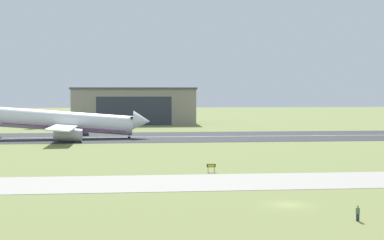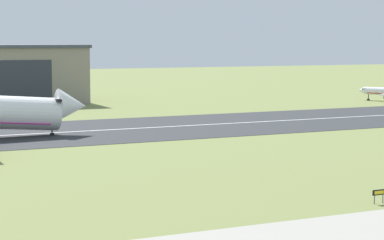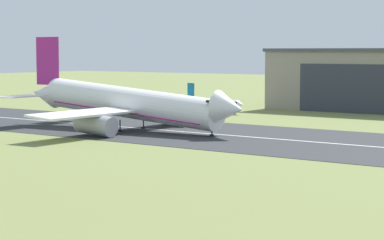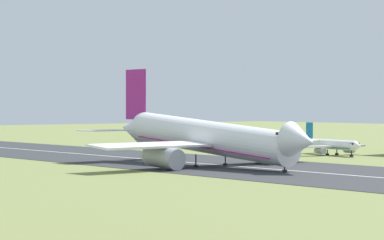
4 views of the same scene
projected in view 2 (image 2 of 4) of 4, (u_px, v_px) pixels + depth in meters
The scene contains 4 objects.
ground_plane at pixel (303, 166), 106.41m from camera, with size 757.73×757.73×0.00m, color olive.
runway_strip at pixel (158, 127), 154.34m from camera, with size 517.73×40.60×0.06m, color #2B2D30.
runway_centreline at pixel (158, 127), 154.34m from camera, with size 465.96×0.70×0.01m, color silver.
runway_sign at pixel (379, 193), 81.78m from camera, with size 1.65×0.14×1.54m.
Camera 2 is at (-59.38, -34.84, 17.65)m, focal length 70.00 mm.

